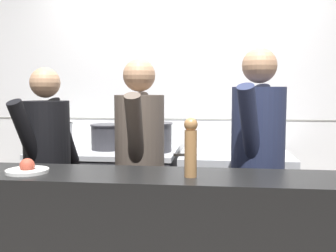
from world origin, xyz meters
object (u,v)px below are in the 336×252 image
sauce_pot (108,136)px  chefs_knife (193,155)px  plated_dish_main (27,169)px  oven_range (107,201)px  chef_head_cook (47,168)px  braising_pot (153,136)px  pepper_mill (191,146)px  mixing_bowl_steel (218,147)px  chef_sous (140,167)px  chef_line (257,164)px  stock_pot (59,135)px

sauce_pot → chefs_knife: bearing=-11.8°
plated_dish_main → oven_range: bearing=86.1°
chef_head_cook → braising_pot: bearing=58.2°
braising_pot → pepper_mill: pepper_mill is taller
mixing_bowl_steel → chef_sous: chef_sous is taller
plated_dish_main → chef_line: bearing=24.1°
chef_head_cook → pepper_mill: bearing=-14.5°
stock_pot → chef_line: bearing=-21.6°
mixing_bowl_steel → chef_sous: bearing=-126.9°
stock_pot → chef_sous: 1.05m
stock_pot → chef_line: chef_line is taller
braising_pot → chefs_knife: 0.38m
oven_range → stock_pot: size_ratio=5.14×
braising_pot → chef_head_cook: 0.91m
braising_pot → plated_dish_main: (-0.50, -1.21, -0.04)m
mixing_bowl_steel → pepper_mill: pepper_mill is taller
pepper_mill → chef_sous: 0.72m
mixing_bowl_steel → chef_head_cook: chef_head_cook is taller
chef_sous → chef_line: size_ratio=0.96×
pepper_mill → mixing_bowl_steel: bearing=83.2°
pepper_mill → chef_head_cook: (-1.04, 0.60, -0.26)m
oven_range → chef_sous: 0.93m
mixing_bowl_steel → chefs_knife: 0.26m
plated_dish_main → chef_line: chef_line is taller
pepper_mill → sauce_pot: bearing=122.1°
mixing_bowl_steel → plated_dish_main: bearing=-129.3°
chefs_knife → plated_dish_main: (-0.84, -1.11, 0.09)m
chefs_knife → chef_line: bearing=-50.1°
sauce_pot → chef_head_cook: bearing=-110.5°
pepper_mill → chef_sous: size_ratio=0.19×
plated_dish_main → chef_sous: (0.51, 0.57, -0.09)m
stock_pot → pepper_mill: 1.71m
braising_pot → chef_sous: (0.01, -0.64, -0.13)m
chef_head_cook → oven_range: bearing=85.2°
oven_range → mixing_bowl_steel: size_ratio=4.29×
oven_range → mixing_bowl_steel: bearing=0.6°
sauce_pot → chef_head_cook: (-0.25, -0.67, -0.15)m
mixing_bowl_steel → oven_range: bearing=-179.4°
stock_pot → pepper_mill: bearing=-45.1°
chef_sous → chefs_knife: bearing=56.0°
oven_range → pepper_mill: (0.80, -1.26, 0.68)m
plated_dish_main → chef_sous: 0.77m
braising_pot → pepper_mill: 1.27m
mixing_bowl_steel → chef_sous: 0.88m
chef_head_cook → chef_line: chef_line is taller
chefs_knife → chef_sous: size_ratio=0.24×
braising_pot → chef_sous: chef_sous is taller
braising_pot → chefs_knife: (0.34, -0.09, -0.14)m
plated_dish_main → chef_head_cook: chef_head_cook is taller
stock_pot → sauce_pot: bearing=8.2°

